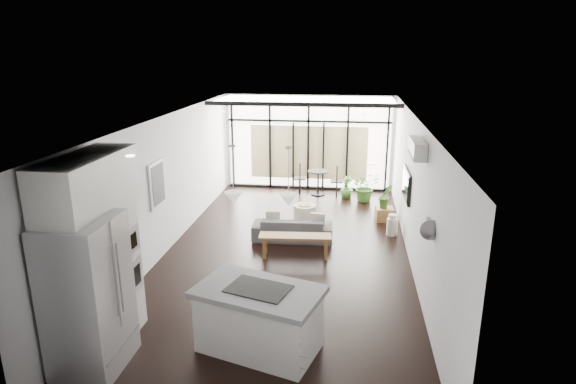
% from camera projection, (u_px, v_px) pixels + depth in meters
% --- Properties ---
extents(floor, '(5.00, 10.00, 0.00)m').
position_uv_depth(floor, '(286.00, 254.00, 9.98)').
color(floor, black).
rests_on(floor, ground).
extents(ceiling, '(5.00, 10.00, 0.00)m').
position_uv_depth(ceiling, '(286.00, 119.00, 9.17)').
color(ceiling, white).
rests_on(ceiling, ground).
extents(wall_left, '(0.02, 10.00, 2.80)m').
position_uv_depth(wall_left, '(166.00, 185.00, 9.89)').
color(wall_left, silver).
rests_on(wall_left, ground).
extents(wall_right, '(0.02, 10.00, 2.80)m').
position_uv_depth(wall_right, '(414.00, 194.00, 9.26)').
color(wall_right, silver).
rests_on(wall_right, ground).
extents(wall_back, '(5.00, 0.02, 2.80)m').
position_uv_depth(wall_back, '(309.00, 142.00, 14.32)').
color(wall_back, silver).
rests_on(wall_back, ground).
extents(wall_front, '(5.00, 0.02, 2.80)m').
position_uv_depth(wall_front, '(219.00, 327.00, 4.83)').
color(wall_front, silver).
rests_on(wall_front, ground).
extents(glazing, '(5.00, 0.20, 2.80)m').
position_uv_depth(glazing, '(308.00, 143.00, 14.21)').
color(glazing, black).
rests_on(glazing, ground).
extents(skylight, '(4.70, 1.90, 0.06)m').
position_uv_depth(skylight, '(306.00, 99.00, 12.98)').
color(skylight, white).
rests_on(skylight, ceiling).
extents(neighbour_building, '(3.50, 0.02, 1.60)m').
position_uv_depth(neighbour_building, '(308.00, 153.00, 14.36)').
color(neighbour_building, beige).
rests_on(neighbour_building, ground).
extents(island, '(1.93, 1.47, 0.94)m').
position_uv_depth(island, '(259.00, 319.00, 6.70)').
color(island, silver).
rests_on(island, floor).
extents(cooktop, '(0.96, 0.78, 0.01)m').
position_uv_depth(cooktop, '(258.00, 289.00, 6.56)').
color(cooktop, black).
rests_on(cooktop, island).
extents(fridge, '(0.80, 1.00, 2.07)m').
position_uv_depth(fridge, '(88.00, 296.00, 6.18)').
color(fridge, '#959499').
rests_on(fridge, floor).
extents(appliance_column, '(0.66, 0.69, 2.54)m').
position_uv_depth(appliance_column, '(109.00, 253.00, 6.89)').
color(appliance_column, silver).
rests_on(appliance_column, floor).
extents(upper_cabinets, '(0.62, 1.75, 0.86)m').
position_uv_depth(upper_cabinets, '(88.00, 188.00, 6.25)').
color(upper_cabinets, silver).
rests_on(upper_cabinets, wall_left).
extents(pendant_left, '(0.26, 0.26, 0.18)m').
position_uv_depth(pendant_left, '(234.00, 198.00, 6.93)').
color(pendant_left, white).
rests_on(pendant_left, ceiling).
extents(pendant_right, '(0.26, 0.26, 0.18)m').
position_uv_depth(pendant_right, '(289.00, 200.00, 6.83)').
color(pendant_right, white).
rests_on(pendant_right, ceiling).
extents(sofa, '(1.78, 0.58, 0.69)m').
position_uv_depth(sofa, '(293.00, 224.00, 10.65)').
color(sofa, '#454547').
rests_on(sofa, floor).
extents(console_bench, '(1.49, 0.48, 0.47)m').
position_uv_depth(console_bench, '(295.00, 246.00, 9.77)').
color(console_bench, brown).
rests_on(console_bench, floor).
extents(pouf, '(0.67, 0.67, 0.44)m').
position_uv_depth(pouf, '(305.00, 214.00, 11.72)').
color(pouf, beige).
rests_on(pouf, floor).
extents(crate, '(0.47, 0.47, 0.32)m').
position_uv_depth(crate, '(384.00, 214.00, 11.88)').
color(crate, brown).
rests_on(crate, floor).
extents(plant_tall, '(1.02, 1.06, 0.65)m').
position_uv_depth(plant_tall, '(365.00, 190.00, 13.34)').
color(plant_tall, '#366725').
rests_on(plant_tall, floor).
extents(plant_med, '(0.66, 0.72, 0.35)m').
position_uv_depth(plant_med, '(346.00, 192.00, 13.65)').
color(plant_med, '#366725').
rests_on(plant_med, floor).
extents(plant_crate, '(0.48, 0.67, 0.27)m').
position_uv_depth(plant_crate, '(385.00, 203.00, 11.79)').
color(plant_crate, '#366725').
rests_on(plant_crate, crate).
extents(milk_can, '(0.26, 0.26, 0.49)m').
position_uv_depth(milk_can, '(392.00, 225.00, 10.92)').
color(milk_can, beige).
rests_on(milk_can, floor).
extents(bistro_set, '(1.59, 0.86, 0.72)m').
position_uv_depth(bistro_set, '(318.00, 183.00, 13.91)').
color(bistro_set, black).
rests_on(bistro_set, floor).
extents(tv, '(0.05, 1.10, 0.65)m').
position_uv_depth(tv, '(407.00, 185.00, 10.24)').
color(tv, black).
rests_on(tv, wall_right).
extents(ac_unit, '(0.22, 0.90, 0.30)m').
position_uv_depth(ac_unit, '(417.00, 148.00, 8.22)').
color(ac_unit, silver).
rests_on(ac_unit, wall_right).
extents(framed_art, '(0.04, 0.70, 0.90)m').
position_uv_depth(framed_art, '(157.00, 184.00, 9.37)').
color(framed_art, black).
rests_on(framed_art, wall_left).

